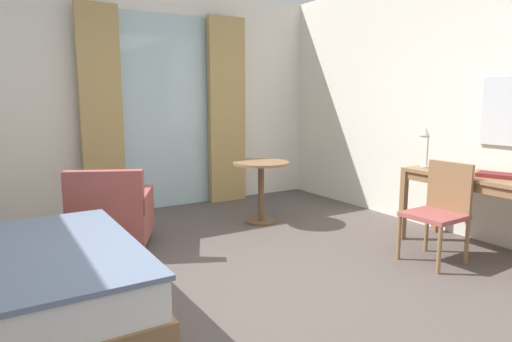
% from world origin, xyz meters
% --- Properties ---
extents(ground, '(6.23, 6.48, 0.10)m').
position_xyz_m(ground, '(0.00, 0.00, -0.05)').
color(ground, '#564C47').
extents(wall_back, '(5.83, 0.12, 2.90)m').
position_xyz_m(wall_back, '(0.00, 2.98, 1.45)').
color(wall_back, white).
rests_on(wall_back, ground).
extents(wall_right, '(0.12, 6.08, 2.90)m').
position_xyz_m(wall_right, '(2.86, 0.00, 1.45)').
color(wall_right, white).
rests_on(wall_right, ground).
extents(balcony_glass_door, '(1.28, 0.02, 2.55)m').
position_xyz_m(balcony_glass_door, '(0.57, 2.90, 1.28)').
color(balcony_glass_door, silver).
rests_on(balcony_glass_door, ground).
extents(curtain_panel_left, '(0.50, 0.10, 2.58)m').
position_xyz_m(curtain_panel_left, '(-0.29, 2.80, 1.29)').
color(curtain_panel_left, tan).
rests_on(curtain_panel_left, ground).
extents(curtain_panel_right, '(0.55, 0.10, 2.58)m').
position_xyz_m(curtain_panel_right, '(1.43, 2.80, 1.29)').
color(curtain_panel_right, tan).
rests_on(curtain_panel_right, ground).
extents(writing_desk, '(0.62, 1.35, 0.76)m').
position_xyz_m(writing_desk, '(2.39, -0.42, 0.67)').
color(writing_desk, olive).
rests_on(writing_desk, ground).
extents(desk_chair, '(0.46, 0.47, 0.89)m').
position_xyz_m(desk_chair, '(1.93, -0.37, 0.50)').
color(desk_chair, '#9E4C47').
rests_on(desk_chair, ground).
extents(desk_lamp, '(0.25, 0.17, 0.44)m').
position_xyz_m(desk_lamp, '(2.26, 0.09, 1.05)').
color(desk_lamp, '#B7B2A8').
rests_on(desk_lamp, writing_desk).
extents(closed_book, '(0.30, 0.36, 0.03)m').
position_xyz_m(closed_book, '(2.39, -0.59, 0.78)').
color(closed_book, maroon).
rests_on(closed_book, writing_desk).
extents(armchair_by_window, '(0.96, 1.01, 0.82)m').
position_xyz_m(armchair_by_window, '(-0.51, 1.49, 0.33)').
color(armchair_by_window, '#9E4C47').
rests_on(armchair_by_window, ground).
extents(round_cafe_table, '(0.66, 0.66, 0.73)m').
position_xyz_m(round_cafe_table, '(1.23, 1.54, 0.54)').
color(round_cafe_table, olive).
rests_on(round_cafe_table, ground).
extents(wall_mirror, '(0.02, 0.51, 0.66)m').
position_xyz_m(wall_mirror, '(2.78, -0.42, 1.34)').
color(wall_mirror, silver).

